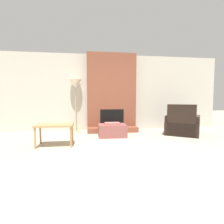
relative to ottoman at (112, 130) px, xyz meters
name	(u,v)px	position (x,y,z in m)	size (l,w,h in m)	color
ground_plane	(134,160)	(0.11, -1.96, -0.19)	(24.00, 24.00, 0.00)	#B2A893
wall_back	(111,93)	(0.11, 1.19, 1.11)	(7.88, 0.06, 2.60)	beige
fireplace	(111,95)	(0.11, 0.97, 1.03)	(1.64, 0.69, 2.60)	brown
ottoman	(112,130)	(0.00, 0.00, 0.00)	(0.78, 0.55, 0.41)	#8C4C47
armchair	(182,125)	(2.15, 0.00, 0.09)	(1.32, 1.33, 0.93)	black
side_table	(55,127)	(-1.44, -0.80, 0.25)	(0.83, 0.52, 0.50)	tan
floor_lamp_left	(75,86)	(-1.08, 0.95, 1.33)	(0.41, 0.41, 1.71)	tan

